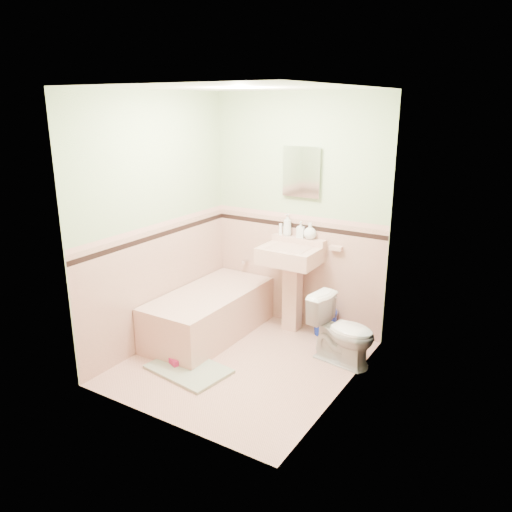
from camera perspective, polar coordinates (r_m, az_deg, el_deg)
The scene contains 32 objects.
floor at distance 4.93m, azimuth -1.56°, elevation -11.93°, with size 2.20×2.20×0.00m, color tan.
ceiling at distance 4.32m, azimuth -1.83°, elevation 18.54°, with size 2.20×2.20×0.00m, color white.
wall_back at distance 5.39m, azimuth 4.76°, elevation 4.80°, with size 2.50×2.50×0.00m, color beige.
wall_front at distance 3.63m, azimuth -11.24°, elevation -1.53°, with size 2.50×2.50×0.00m, color beige.
wall_left at distance 5.06m, azimuth -11.22°, elevation 3.74°, with size 2.50×2.50×0.00m, color beige.
wall_right at distance 4.02m, azimuth 10.33°, elevation 0.34°, with size 2.50×2.50×0.00m, color beige.
wainscot_back at distance 5.55m, azimuth 4.54°, elevation -1.80°, with size 2.00×2.00×0.00m, color #D3A18D.
wainscot_front at distance 3.89m, azimuth -10.56°, elevation -10.60°, with size 2.00×2.00×0.00m, color #D3A18D.
wainscot_left at distance 5.24m, azimuth -10.71°, elevation -3.21°, with size 2.20×2.20×0.00m, color #D3A18D.
wainscot_right at distance 4.25m, azimuth 9.72°, elevation -8.06°, with size 2.20×2.20×0.00m, color #D3A18D.
accent_back at distance 5.40m, azimuth 4.64°, elevation 3.42°, with size 2.00×2.00×0.00m, color black.
accent_front at distance 3.69m, azimuth -10.93°, elevation -3.37°, with size 2.00×2.00×0.00m, color black.
accent_left at distance 5.08m, azimuth -10.98°, elevation 2.29°, with size 2.20×2.20×0.00m, color black.
accent_right at distance 4.06m, azimuth 10.00°, elevation -1.38°, with size 2.20×2.20×0.00m, color black.
cap_back at distance 5.38m, azimuth 4.66°, elevation 4.45°, with size 2.00×2.00×0.00m, color tan.
cap_front at distance 3.65m, azimuth -11.02°, elevation -1.90°, with size 2.00×2.00×0.00m, color tan.
cap_left at distance 5.06m, azimuth -11.05°, elevation 3.38°, with size 2.20×2.20×0.00m, color tan.
cap_right at distance 4.03m, azimuth 10.07°, elevation -0.03°, with size 2.20×2.20×0.00m, color tan.
bathtub at distance 5.40m, azimuth -5.29°, elevation -6.65°, with size 0.70×1.50×0.45m, color tan.
tub_faucet at distance 5.81m, azimuth -1.16°, elevation -0.57°, with size 0.04×0.04×0.12m, color silver.
sink at distance 5.38m, azimuth 3.87°, elevation -3.83°, with size 0.60×0.50×0.95m, color tan, non-canonical shape.
sink_faucet at distance 5.35m, azimuth 4.67°, elevation 1.40°, with size 0.02×0.02×0.10m, color silver.
medicine_cabinet at distance 5.26m, azimuth 5.22°, elevation 9.47°, with size 0.40×0.04×0.50m, color white.
soap_dish at distance 5.24m, azimuth 9.06°, elevation 0.90°, with size 0.13×0.08×0.04m, color tan.
soap_bottle_left at distance 5.40m, azimuth 3.57°, elevation 3.55°, with size 0.09×0.09×0.24m, color #B2B2B2.
soap_bottle_mid at distance 5.34m, azimuth 5.08°, elevation 3.00°, with size 0.08×0.08×0.17m, color #B2B2B2.
soap_bottle_right at distance 5.30m, azimuth 6.14°, elevation 2.84°, with size 0.13×0.13×0.17m, color #B2B2B2.
tube at distance 5.46m, azimuth 2.82°, elevation 3.06°, with size 0.04×0.04×0.12m, color white.
toilet at distance 4.86m, azimuth 9.81°, elevation -8.35°, with size 0.36×0.63×0.65m, color white.
bucket at distance 5.47m, azimuth 7.80°, elevation -7.45°, with size 0.27×0.27×0.27m, color #0F2397, non-canonical shape.
bath_mat at distance 4.82m, azimuth -7.63°, elevation -12.59°, with size 0.73×0.49×0.03m, color gray.
shoe at distance 4.89m, azimuth -9.28°, elevation -11.66°, with size 0.14×0.07×0.06m, color #BF1E59.
Camera 1 is at (2.37, -3.61, 2.38)m, focal length 35.33 mm.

